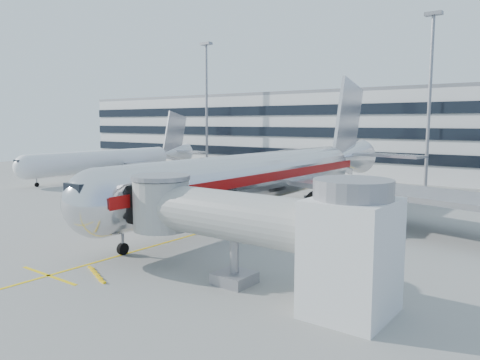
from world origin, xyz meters
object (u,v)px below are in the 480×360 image
Objects in this scene: main_jet at (269,175)px; cargo_container_front at (75,208)px; cargo_container_right at (104,203)px; cargo_container_left at (84,211)px; ramp_worker at (152,219)px; belt_loader at (134,212)px; baggage_tug at (89,205)px.

main_jet is 27.86× the size of cargo_container_front.
cargo_container_front reaches higher than cargo_container_right.
cargo_container_left is 0.86× the size of ramp_worker.
belt_loader is 6.65m from cargo_container_front.
baggage_tug is 2.34× the size of cargo_container_right.
baggage_tug is 2.25m from cargo_container_left.
main_jet is 30.02× the size of cargo_container_left.
cargo_container_right is at bearing 88.71° from cargo_container_front.
main_jet reaches higher than ramp_worker.
baggage_tug is 1.53m from cargo_container_front.
main_jet is 11.81× the size of belt_loader.
baggage_tug is at bearing -72.00° from cargo_container_right.
ramp_worker reaches higher than cargo_container_front.
cargo_container_left is 0.93× the size of cargo_container_front.
baggage_tug is at bearing -141.81° from main_jet.
main_jet reaches higher than cargo_container_right.
cargo_container_front is (-0.08, -3.73, 0.01)m from cargo_container_right.
ramp_worker is at bearing 5.63° from cargo_container_left.
cargo_container_right is 0.77× the size of ramp_worker.
cargo_container_front is at bearing -140.77° from main_jet.
cargo_container_right is 0.83× the size of cargo_container_front.
cargo_container_front is at bearing -91.29° from cargo_container_right.
cargo_container_right is at bearing 173.73° from belt_loader.
cargo_container_left is 9.18m from ramp_worker.
cargo_container_left is (-3.51, -3.59, 0.21)m from belt_loader.
main_jet reaches higher than baggage_tug.
belt_loader is 5.03m from cargo_container_left.
main_jet reaches higher than cargo_container_front.
main_jet is at bearing 30.41° from cargo_container_right.
main_jet is 14.68m from belt_loader.
cargo_container_left is 1.12× the size of cargo_container_right.
cargo_container_left is (1.46, -1.69, -0.26)m from baggage_tug.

